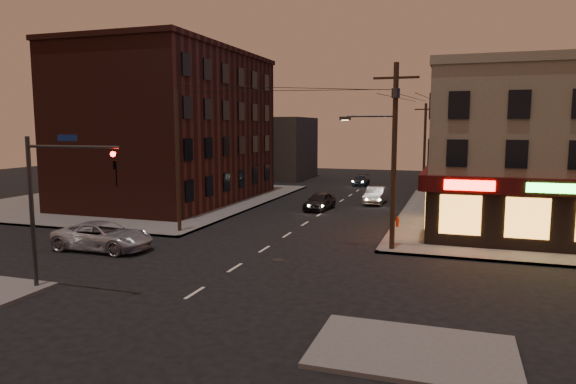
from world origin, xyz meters
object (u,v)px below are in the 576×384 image
at_px(sedan_far, 361,180).
at_px(suv_cross, 103,236).
at_px(fire_hydrant, 398,221).
at_px(sedan_mid, 376,195).
at_px(sedan_near, 320,201).

bearing_deg(sedan_far, suv_cross, -103.61).
bearing_deg(fire_hydrant, suv_cross, -143.18).
bearing_deg(sedan_mid, sedan_far, 108.16).
xyz_separation_m(suv_cross, sedan_mid, (11.69, 22.18, -0.04)).
height_order(sedan_far, fire_hydrant, sedan_far).
xyz_separation_m(sedan_mid, sedan_far, (-3.81, 13.72, -0.15)).
distance_m(sedan_near, sedan_mid, 6.32).
xyz_separation_m(suv_cross, sedan_far, (7.87, 35.90, -0.19)).
distance_m(sedan_near, sedan_far, 18.73).
bearing_deg(sedan_far, sedan_near, -91.32).
relative_size(suv_cross, sedan_far, 1.38).
xyz_separation_m(sedan_near, sedan_far, (0.03, 18.73, -0.13)).
xyz_separation_m(suv_cross, sedan_near, (7.85, 17.17, -0.06)).
bearing_deg(sedan_near, sedan_far, 95.33).
distance_m(suv_cross, sedan_far, 36.75).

